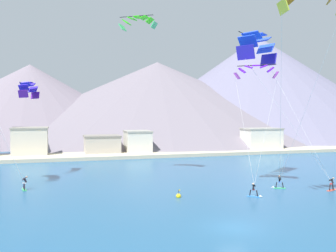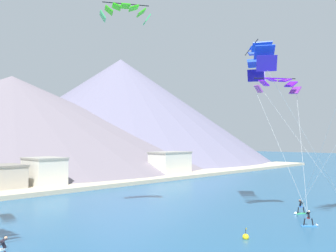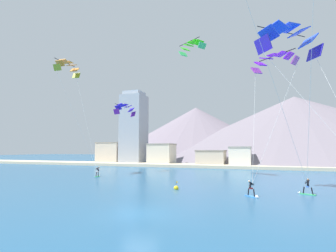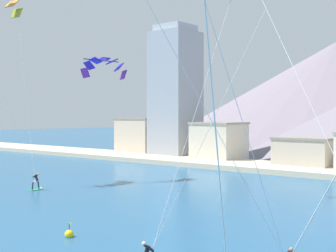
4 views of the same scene
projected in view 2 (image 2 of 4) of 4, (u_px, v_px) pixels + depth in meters
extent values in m
cube|color=#337FDB|center=(308.00, 226.00, 36.46)|extent=(1.31, 1.35, 0.07)
cylinder|color=black|center=(304.00, 222.00, 36.47)|extent=(0.24, 0.24, 0.69)
cylinder|color=black|center=(312.00, 222.00, 36.47)|extent=(0.24, 0.24, 0.69)
cube|color=red|center=(308.00, 218.00, 36.49)|extent=(0.36, 0.36, 0.12)
cylinder|color=black|center=(309.00, 215.00, 36.42)|extent=(0.41, 0.40, 0.58)
cylinder|color=black|center=(307.00, 213.00, 36.52)|extent=(0.41, 0.40, 0.38)
cylinder|color=black|center=(309.00, 213.00, 36.52)|extent=(0.41, 0.40, 0.38)
cylinder|color=black|center=(307.00, 213.00, 36.70)|extent=(0.38, 0.40, 0.03)
sphere|color=beige|center=(309.00, 211.00, 36.31)|extent=(0.21, 0.21, 0.21)
cone|color=white|center=(317.00, 225.00, 36.46)|extent=(0.47, 0.47, 0.36)
cube|color=white|center=(2.00, 250.00, 25.85)|extent=(0.36, 0.30, 0.12)
cylinder|color=#231E28|center=(3.00, 244.00, 25.96)|extent=(0.50, 0.31, 0.65)
cylinder|color=#231E28|center=(3.00, 242.00, 25.81)|extent=(0.55, 0.19, 0.42)
cylinder|color=#231E28|center=(1.00, 242.00, 25.95)|extent=(0.55, 0.19, 0.42)
cylinder|color=black|center=(0.00, 243.00, 25.73)|extent=(0.13, 0.52, 0.03)
sphere|color=tan|center=(6.00, 238.00, 26.13)|extent=(0.23, 0.23, 0.23)
cube|color=#33B266|center=(301.00, 213.00, 42.49)|extent=(1.49, 1.03, 0.07)
cylinder|color=black|center=(304.00, 210.00, 42.64)|extent=(0.26, 0.20, 0.69)
cylinder|color=black|center=(298.00, 210.00, 42.36)|extent=(0.26, 0.20, 0.69)
cube|color=blue|center=(301.00, 207.00, 42.51)|extent=(0.33, 0.36, 0.12)
cylinder|color=black|center=(300.00, 204.00, 42.59)|extent=(0.34, 0.40, 0.59)
cylinder|color=black|center=(302.00, 202.00, 42.54)|extent=(0.29, 0.48, 0.38)
cylinder|color=black|center=(300.00, 203.00, 42.46)|extent=(0.29, 0.48, 0.38)
cylinder|color=black|center=(302.00, 203.00, 42.33)|extent=(0.48, 0.26, 0.03)
sphere|color=#9E7051|center=(300.00, 200.00, 42.70)|extent=(0.21, 0.21, 0.21)
cone|color=white|center=(295.00, 213.00, 42.19)|extent=(0.43, 0.45, 0.36)
cube|color=#2B20B1|center=(267.00, 63.00, 41.79)|extent=(2.08, 2.16, 1.77)
cube|color=blue|center=(264.00, 52.00, 42.75)|extent=(2.52, 2.54, 1.48)
cube|color=blue|center=(262.00, 47.00, 44.20)|extent=(2.78, 2.80, 0.95)
cube|color=blue|center=(259.00, 47.00, 45.90)|extent=(2.82, 2.90, 0.26)
cube|color=blue|center=(258.00, 53.00, 47.57)|extent=(2.70, 2.86, 0.95)
cube|color=blue|center=(256.00, 63.00, 48.94)|extent=(2.37, 2.66, 1.48)
cube|color=#2B20B1|center=(256.00, 75.00, 49.79)|extent=(1.89, 2.31, 1.77)
cylinder|color=black|center=(251.00, 48.00, 45.99)|extent=(6.05, 5.46, 0.10)
cylinder|color=silver|center=(306.00, 137.00, 43.00)|extent=(9.15, 4.63, 14.85)
cylinder|color=silver|center=(297.00, 137.00, 47.22)|extent=(2.52, 9.90, 14.85)
cube|color=purple|center=(258.00, 89.00, 41.50)|extent=(1.40, 1.41, 0.98)
cube|color=#6E11DF|center=(264.00, 83.00, 41.58)|extent=(1.53, 1.54, 0.86)
cube|color=#6E11DF|center=(271.00, 79.00, 41.74)|extent=(1.56, 1.63, 0.64)
cube|color=#6E11DF|center=(278.00, 78.00, 41.95)|extent=(1.53, 1.68, 0.35)
cube|color=#6E11DF|center=(285.00, 80.00, 42.21)|extent=(1.46, 1.68, 0.64)
cube|color=#6E11DF|center=(291.00, 84.00, 42.48)|extent=(1.30, 1.65, 0.86)
cube|color=purple|center=(295.00, 90.00, 42.73)|extent=(1.09, 1.58, 0.98)
cylinder|color=black|center=(275.00, 78.00, 42.55)|extent=(3.75, 3.26, 0.10)
cylinder|color=silver|center=(280.00, 149.00, 39.09)|extent=(0.50, 5.87, 12.45)
cylinder|color=silver|center=(302.00, 149.00, 39.77)|extent=(4.89, 3.23, 12.45)
cylinder|color=silver|center=(331.00, 123.00, 37.62)|extent=(5.65, 8.70, 17.78)
cube|color=#3EC769|center=(147.00, 20.00, 41.74)|extent=(1.38, 1.69, 0.91)
cube|color=#2DCB13|center=(141.00, 13.00, 41.61)|extent=(1.57, 1.80, 0.73)
cube|color=#2DCB13|center=(134.00, 8.00, 41.42)|extent=(1.68, 1.86, 0.47)
cube|color=#2DCB13|center=(125.00, 6.00, 41.21)|extent=(1.70, 1.87, 0.15)
cube|color=#2DCB13|center=(117.00, 7.00, 40.99)|extent=(1.69, 1.85, 0.47)
cube|color=#2DCB13|center=(109.00, 10.00, 40.79)|extent=(1.60, 1.78, 0.73)
cube|color=#3EC769|center=(103.00, 16.00, 40.63)|extent=(1.43, 1.66, 0.91)
cylinder|color=black|center=(126.00, 4.00, 40.51)|extent=(4.35, 2.77, 0.10)
sphere|color=yellow|center=(246.00, 237.00, 31.82)|extent=(0.56, 0.56, 0.56)
cylinder|color=black|center=(246.00, 231.00, 31.84)|extent=(0.04, 0.04, 0.44)
cube|color=yellow|center=(246.00, 229.00, 31.91)|extent=(0.18, 0.01, 0.12)
cube|color=beige|center=(35.00, 190.00, 59.80)|extent=(180.00, 10.00, 0.70)
cube|color=silver|center=(170.00, 165.00, 85.16)|extent=(8.68, 5.64, 5.28)
cube|color=#99958B|center=(170.00, 152.00, 85.26)|extent=(9.03, 5.86, 0.30)
cube|color=silver|center=(44.00, 174.00, 63.85)|extent=(5.37, 6.47, 5.04)
cube|color=#99958B|center=(44.00, 158.00, 63.94)|extent=(5.59, 6.73, 0.30)
cone|color=slate|center=(11.00, 121.00, 119.00)|extent=(129.35, 129.35, 28.61)
cone|color=slate|center=(120.00, 110.00, 146.32)|extent=(114.88, 114.88, 39.78)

